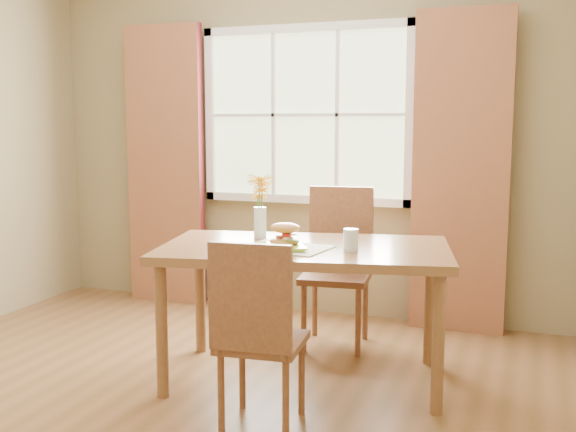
{
  "coord_description": "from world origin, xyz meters",
  "views": [
    {
      "loc": [
        1.63,
        -2.92,
        1.45
      ],
      "look_at": [
        0.37,
        0.5,
        0.94
      ],
      "focal_mm": 42.0,
      "sensor_mm": 36.0,
      "label": 1
    }
  ],
  "objects_px": {
    "dining_table": "(305,260)",
    "flower_vase": "(260,198)",
    "chair_near": "(257,328)",
    "chair_far": "(338,258)",
    "water_glass": "(351,240)",
    "croissant_sandwich": "(285,234)"
  },
  "relations": [
    {
      "from": "chair_far",
      "to": "croissant_sandwich",
      "type": "distance_m",
      "value": 0.89
    },
    {
      "from": "croissant_sandwich",
      "to": "chair_far",
      "type": "bearing_deg",
      "value": 74.11
    },
    {
      "from": "water_glass",
      "to": "flower_vase",
      "type": "relative_size",
      "value": 0.32
    },
    {
      "from": "dining_table",
      "to": "chair_near",
      "type": "xyz_separation_m",
      "value": [
        0.01,
        -0.7,
        -0.19
      ]
    },
    {
      "from": "dining_table",
      "to": "flower_vase",
      "type": "height_order",
      "value": "flower_vase"
    },
    {
      "from": "water_glass",
      "to": "chair_near",
      "type": "bearing_deg",
      "value": -112.93
    },
    {
      "from": "dining_table",
      "to": "croissant_sandwich",
      "type": "distance_m",
      "value": 0.22
    },
    {
      "from": "dining_table",
      "to": "flower_vase",
      "type": "distance_m",
      "value": 0.48
    },
    {
      "from": "chair_near",
      "to": "chair_far",
      "type": "bearing_deg",
      "value": 84.95
    },
    {
      "from": "chair_near",
      "to": "water_glass",
      "type": "bearing_deg",
      "value": 61.29
    },
    {
      "from": "dining_table",
      "to": "chair_near",
      "type": "distance_m",
      "value": 0.72
    },
    {
      "from": "chair_near",
      "to": "croissant_sandwich",
      "type": "distance_m",
      "value": 0.67
    },
    {
      "from": "croissant_sandwich",
      "to": "flower_vase",
      "type": "bearing_deg",
      "value": 121.58
    },
    {
      "from": "dining_table",
      "to": "chair_far",
      "type": "height_order",
      "value": "chair_far"
    },
    {
      "from": "dining_table",
      "to": "flower_vase",
      "type": "bearing_deg",
      "value": 144.51
    },
    {
      "from": "dining_table",
      "to": "chair_near",
      "type": "relative_size",
      "value": 1.87
    },
    {
      "from": "chair_near",
      "to": "water_glass",
      "type": "relative_size",
      "value": 7.74
    },
    {
      "from": "water_glass",
      "to": "croissant_sandwich",
      "type": "bearing_deg",
      "value": -169.13
    },
    {
      "from": "chair_near",
      "to": "chair_far",
      "type": "height_order",
      "value": "chair_far"
    },
    {
      "from": "dining_table",
      "to": "flower_vase",
      "type": "relative_size",
      "value": 4.57
    },
    {
      "from": "chair_near",
      "to": "flower_vase",
      "type": "relative_size",
      "value": 2.44
    },
    {
      "from": "croissant_sandwich",
      "to": "flower_vase",
      "type": "relative_size",
      "value": 0.5
    }
  ]
}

